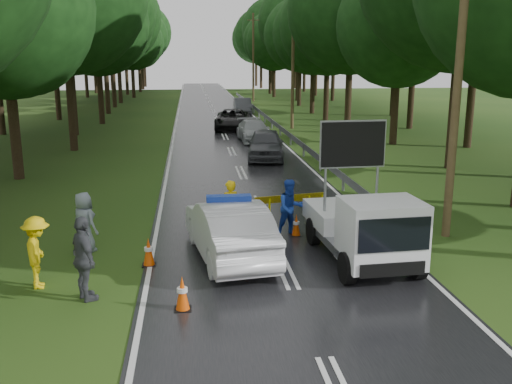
{
  "coord_description": "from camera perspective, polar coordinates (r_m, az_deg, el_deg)",
  "views": [
    {
      "loc": [
        -2.24,
        -13.39,
        5.19
      ],
      "look_at": [
        -0.37,
        2.8,
        1.3
      ],
      "focal_mm": 40.0,
      "sensor_mm": 36.0,
      "label": 1
    }
  ],
  "objects": [
    {
      "name": "road",
      "position": [
        43.76,
        -3.61,
        6.6
      ],
      "size": [
        7.0,
        140.0,
        0.02
      ],
      "primitive_type": "cube",
      "color": "black",
      "rests_on": "ground"
    },
    {
      "name": "utility_pole_mid",
      "position": [
        42.06,
        3.72,
        13.23
      ],
      "size": [
        1.4,
        0.24,
        10.0
      ],
      "color": "#4D3C24",
      "rests_on": "ground"
    },
    {
      "name": "queue_car_second",
      "position": [
        35.81,
        -0.2,
        6.15
      ],
      "size": [
        2.05,
        4.59,
        1.31
      ],
      "primitive_type": "imported",
      "rotation": [
        0.0,
        0.0,
        0.05
      ],
      "color": "#A4A8AC",
      "rests_on": "ground"
    },
    {
      "name": "barrier",
      "position": [
        17.96,
        3.38,
        -1.0
      ],
      "size": [
        2.28,
        0.48,
        0.96
      ],
      "rotation": [
        0.0,
        0.0,
        0.19
      ],
      "color": "#F9F20D",
      "rests_on": "ground"
    },
    {
      "name": "queue_car_fourth",
      "position": [
        53.26,
        -1.35,
        8.6
      ],
      "size": [
        1.57,
        4.31,
        1.41
      ],
      "primitive_type": "imported",
      "rotation": [
        0.0,
        0.0,
        -0.02
      ],
      "color": "#43454B",
      "rests_on": "ground"
    },
    {
      "name": "bystander_left",
      "position": [
        13.96,
        -21.03,
        -5.66
      ],
      "size": [
        0.8,
        1.18,
        1.68
      ],
      "primitive_type": "imported",
      "rotation": [
        0.0,
        0.0,
        1.74
      ],
      "color": "yellow",
      "rests_on": "ground"
    },
    {
      "name": "cone_right",
      "position": [
        16.69,
        13.89,
        -3.93
      ],
      "size": [
        0.32,
        0.32,
        0.67
      ],
      "color": "black",
      "rests_on": "ground"
    },
    {
      "name": "cone_near_left",
      "position": [
        12.16,
        -7.38,
        -10.05
      ],
      "size": [
        0.36,
        0.36,
        0.76
      ],
      "color": "black",
      "rests_on": "ground"
    },
    {
      "name": "bystander_right",
      "position": [
        16.08,
        -16.78,
        -2.91
      ],
      "size": [
        0.95,
        0.93,
        1.65
      ],
      "primitive_type": "imported",
      "rotation": [
        0.0,
        0.0,
        2.41
      ],
      "color": "gray",
      "rests_on": "ground"
    },
    {
      "name": "guardrail",
      "position": [
        43.72,
        1.29,
        7.33
      ],
      "size": [
        0.12,
        60.06,
        0.7
      ],
      "color": "gray",
      "rests_on": "ground"
    },
    {
      "name": "cone_center",
      "position": [
        14.31,
        -0.99,
        -6.51
      ],
      "size": [
        0.3,
        0.3,
        0.64
      ],
      "color": "black",
      "rests_on": "ground"
    },
    {
      "name": "police_sedan",
      "position": [
        14.95,
        -2.7,
        -3.78
      ],
      "size": [
        2.34,
        4.86,
        1.69
      ],
      "rotation": [
        0.0,
        0.0,
        3.3
      ],
      "color": "white",
      "rests_on": "ground"
    },
    {
      "name": "ground",
      "position": [
        14.54,
        2.75,
        -7.51
      ],
      "size": [
        160.0,
        160.0,
        0.0
      ],
      "primitive_type": "plane",
      "color": "#204213",
      "rests_on": "ground"
    },
    {
      "name": "cone_far",
      "position": [
        16.9,
        4.04,
        -3.35
      ],
      "size": [
        0.31,
        0.31,
        0.67
      ],
      "color": "black",
      "rests_on": "ground"
    },
    {
      "name": "bystander_mid",
      "position": [
        12.88,
        -16.81,
        -6.43
      ],
      "size": [
        0.94,
        1.19,
        1.89
      ],
      "primitive_type": "imported",
      "rotation": [
        0.0,
        0.0,
        2.08
      ],
      "color": "#42444A",
      "rests_on": "ground"
    },
    {
      "name": "cone_left_mid",
      "position": [
        14.75,
        -10.68,
        -5.92
      ],
      "size": [
        0.35,
        0.35,
        0.75
      ],
      "color": "black",
      "rests_on": "ground"
    },
    {
      "name": "officer",
      "position": [
        16.71,
        -2.63,
        -1.66
      ],
      "size": [
        0.72,
        0.6,
        1.69
      ],
      "primitive_type": "imported",
      "rotation": [
        0.0,
        0.0,
        3.52
      ],
      "color": "yellow",
      "rests_on": "ground"
    },
    {
      "name": "work_truck",
      "position": [
        14.76,
        10.83,
        -3.5
      ],
      "size": [
        2.21,
        4.52,
        3.51
      ],
      "rotation": [
        0.0,
        0.0,
        0.06
      ],
      "color": "gray",
      "rests_on": "ground"
    },
    {
      "name": "queue_car_third",
      "position": [
        41.65,
        -2.37,
        7.27
      ],
      "size": [
        2.97,
        5.49,
        1.46
      ],
      "primitive_type": "imported",
      "rotation": [
        0.0,
        0.0,
        -0.11
      ],
      "color": "black",
      "rests_on": "ground"
    },
    {
      "name": "utility_pole_far",
      "position": [
        67.8,
        -0.28,
        13.32
      ],
      "size": [
        1.4,
        0.24,
        10.0
      ],
      "color": "#4D3C24",
      "rests_on": "ground"
    },
    {
      "name": "utility_pole_near",
      "position": [
        17.1,
        19.69,
        12.24
      ],
      "size": [
        1.4,
        0.24,
        10.0
      ],
      "color": "#4D3C24",
      "rests_on": "ground"
    },
    {
      "name": "civilian",
      "position": [
        16.76,
        3.48,
        -1.61
      ],
      "size": [
        0.95,
        0.81,
        1.7
      ],
      "primitive_type": "imported",
      "rotation": [
        0.0,
        0.0,
        0.22
      ],
      "color": "#1C41B6",
      "rests_on": "ground"
    },
    {
      "name": "queue_car_first",
      "position": [
        29.49,
        0.97,
        4.79
      ],
      "size": [
        2.38,
        4.68,
        1.53
      ],
      "primitive_type": "imported",
      "rotation": [
        0.0,
        0.0,
        -0.13
      ],
      "color": "#404247",
      "rests_on": "ground"
    }
  ]
}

